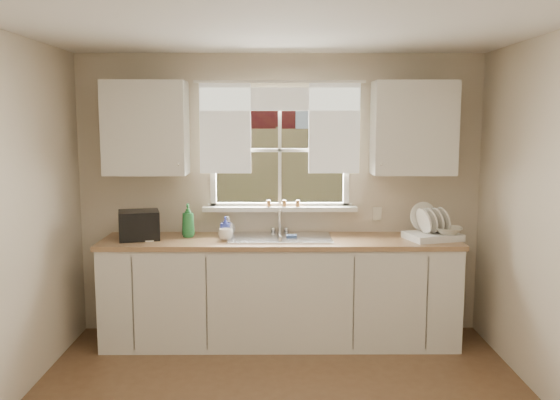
{
  "coord_description": "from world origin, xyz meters",
  "views": [
    {
      "loc": [
        -0.03,
        -3.29,
        1.92
      ],
      "look_at": [
        0.0,
        1.65,
        1.25
      ],
      "focal_mm": 38.0,
      "sensor_mm": 36.0,
      "label": 1
    }
  ],
  "objects_px": {
    "dish_rack": "(432,231)",
    "black_appliance": "(139,225)",
    "soap_bottle_a": "(188,220)",
    "cup": "(226,234)"
  },
  "relations": [
    {
      "from": "dish_rack",
      "to": "cup",
      "type": "distance_m",
      "value": 1.76
    },
    {
      "from": "black_appliance",
      "to": "soap_bottle_a",
      "type": "bearing_deg",
      "value": -1.45
    },
    {
      "from": "dish_rack",
      "to": "soap_bottle_a",
      "type": "height_order",
      "value": "dish_rack"
    },
    {
      "from": "dish_rack",
      "to": "black_appliance",
      "type": "height_order",
      "value": "dish_rack"
    },
    {
      "from": "dish_rack",
      "to": "soap_bottle_a",
      "type": "xyz_separation_m",
      "value": [
        -2.09,
        0.12,
        0.07
      ]
    },
    {
      "from": "soap_bottle_a",
      "to": "cup",
      "type": "distance_m",
      "value": 0.38
    },
    {
      "from": "soap_bottle_a",
      "to": "black_appliance",
      "type": "height_order",
      "value": "soap_bottle_a"
    },
    {
      "from": "dish_rack",
      "to": "black_appliance",
      "type": "distance_m",
      "value": 2.5
    },
    {
      "from": "cup",
      "to": "soap_bottle_a",
      "type": "bearing_deg",
      "value": 162.72
    },
    {
      "from": "soap_bottle_a",
      "to": "cup",
      "type": "relative_size",
      "value": 2.37
    }
  ]
}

